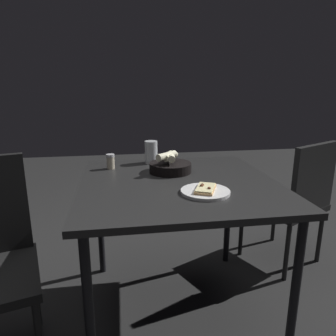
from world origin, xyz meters
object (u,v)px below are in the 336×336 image
dining_table (178,194)px  bread_basket (170,166)px  beer_glass (151,153)px  pizza_plate (205,191)px  chair_near (295,197)px  pepper_shaker (111,162)px

dining_table → bread_basket: 0.20m
dining_table → beer_glass: (0.40, 0.10, 0.13)m
pizza_plate → beer_glass: 0.62m
chair_near → pepper_shaker: bearing=91.5°
dining_table → chair_near: size_ratio=1.13×
pepper_shaker → chair_near: (0.03, -1.20, -0.29)m
dining_table → chair_near: 0.93m
bread_basket → pepper_shaker: 0.35m
bread_basket → beer_glass: bearing=20.3°
bread_basket → pepper_shaker: bread_basket is taller
pizza_plate → bread_basket: size_ratio=0.95×
dining_table → bread_basket: bread_basket is taller
dining_table → pepper_shaker: pepper_shaker is taller
chair_near → dining_table: bearing=111.0°
dining_table → pizza_plate: (-0.19, -0.09, 0.08)m
pepper_shaker → chair_near: chair_near is taller
dining_table → pizza_plate: pizza_plate is taller
dining_table → beer_glass: beer_glass is taller
bread_basket → chair_near: 0.93m
pizza_plate → beer_glass: beer_glass is taller
pizza_plate → pepper_shaker: pepper_shaker is taller
beer_glass → pepper_shaker: 0.27m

